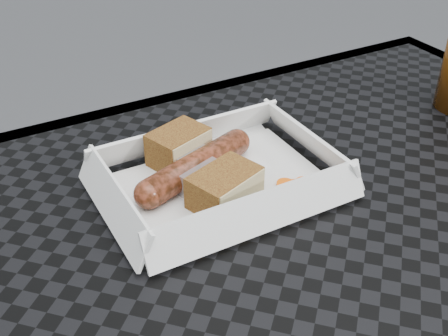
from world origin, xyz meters
name	(u,v)px	position (x,y,z in m)	size (l,w,h in m)	color
patio_table	(389,302)	(0.00, 0.00, 0.67)	(0.80, 0.80, 0.74)	black
food_tray	(219,185)	(-0.10, 0.17, 0.75)	(0.22, 0.15, 0.00)	white
bratwurst	(196,166)	(-0.12, 0.19, 0.76)	(0.16, 0.07, 0.03)	maroon
bread_near	(179,147)	(-0.12, 0.23, 0.77)	(0.06, 0.04, 0.04)	brown
bread_far	(225,187)	(-0.11, 0.14, 0.77)	(0.07, 0.05, 0.04)	brown
veg_garnish	(301,190)	(-0.04, 0.11, 0.75)	(0.03, 0.03, 0.00)	#FB610A
napkin	(228,151)	(-0.06, 0.22, 0.75)	(0.12, 0.12, 0.00)	white
condiment_cup_sauce	(183,159)	(-0.12, 0.21, 0.76)	(0.05, 0.05, 0.03)	maroon
condiment_cup_empty	(198,179)	(-0.13, 0.17, 0.76)	(0.05, 0.05, 0.03)	silver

